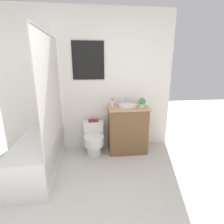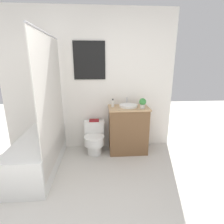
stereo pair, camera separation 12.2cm
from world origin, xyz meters
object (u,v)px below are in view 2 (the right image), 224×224
object	(u,v)px
toilet	(94,138)
sink	(128,106)
potted_plant	(143,103)
book_on_tank	(94,120)
soap_bottle	(113,103)

from	to	relation	value
toilet	sink	xyz separation A→B (m)	(0.61, 0.04, 0.59)
sink	toilet	bearing A→B (deg)	-176.71
toilet	potted_plant	world-z (taller)	potted_plant
toilet	potted_plant	size ratio (longest dim) A/B	3.21
sink	potted_plant	bearing A→B (deg)	-31.27
potted_plant	book_on_tank	world-z (taller)	potted_plant
sink	potted_plant	distance (m)	0.27
sink	soap_bottle	size ratio (longest dim) A/B	2.47
sink	book_on_tank	bearing A→B (deg)	171.67
potted_plant	book_on_tank	distance (m)	0.94
toilet	book_on_tank	distance (m)	0.32
toilet	book_on_tank	bearing A→B (deg)	90.00
toilet	potted_plant	xyz separation A→B (m)	(0.83, -0.10, 0.67)
soap_bottle	toilet	bearing A→B (deg)	-171.46
toilet	book_on_tank	xyz separation A→B (m)	(0.00, 0.13, 0.30)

